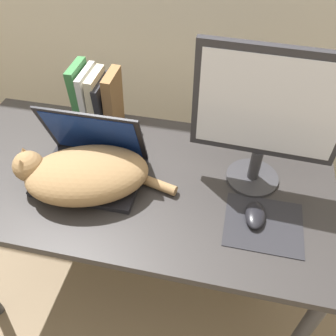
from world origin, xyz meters
The scene contains 7 objects.
desk centered at (0.00, 0.32, 0.66)m, with size 1.32×0.65×0.74m.
laptop centered at (-0.14, 0.31, 0.79)m, with size 0.33×0.24×0.24m.
cat centered at (-0.13, 0.24, 0.81)m, with size 0.50×0.35×0.15m.
external_monitor centered at (0.39, 0.40, 1.00)m, with size 0.43×0.17×0.47m.
mousepad centered at (0.43, 0.22, 0.74)m, with size 0.23×0.20×0.00m.
computer_mouse centered at (0.40, 0.24, 0.76)m, with size 0.06×0.10×0.03m.
book_row centered at (-0.20, 0.56, 0.86)m, with size 0.16×0.15×0.25m.
Camera 1 is at (0.29, -0.44, 1.60)m, focal length 38.00 mm.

